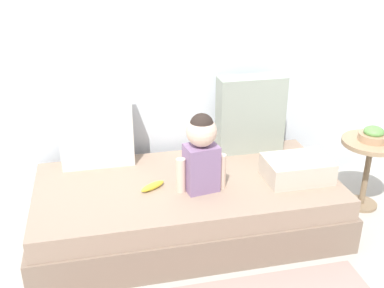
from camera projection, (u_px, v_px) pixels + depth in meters
ground_plane at (187, 230)px, 2.98m from camera, size 12.00×12.00×0.00m
back_wall at (168, 14)px, 2.97m from camera, size 5.10×0.10×2.56m
couch at (187, 206)px, 2.90m from camera, size 1.90×0.93×0.36m
throw_pillow_left at (96, 129)px, 2.94m from camera, size 0.47×0.16×0.50m
throw_pillow_right at (250, 114)px, 3.14m from camera, size 0.46×0.16×0.53m
toddler at (201, 151)px, 2.63m from camera, size 0.30×0.18×0.48m
banana at (153, 186)px, 2.73m from camera, size 0.17×0.13×0.04m
folded_blanket at (297, 169)px, 2.83m from camera, size 0.40×0.28×0.14m
side_table at (369, 156)px, 3.09m from camera, size 0.39×0.39×0.50m
fruit_bowl at (373, 135)px, 3.02m from camera, size 0.19×0.19×0.10m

